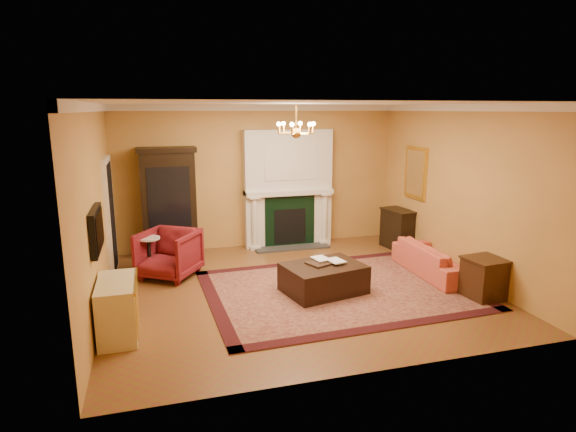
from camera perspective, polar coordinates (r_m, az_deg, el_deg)
name	(u,v)px	position (r m, az deg, el deg)	size (l,w,h in m)	color
floor	(296,288)	(8.11, 0.91, -8.59)	(6.00, 5.50, 0.02)	brown
ceiling	(296,103)	(7.56, 0.99, 13.28)	(6.00, 5.50, 0.02)	white
wall_back	(259,177)	(10.33, -3.50, 4.66)	(6.00, 0.02, 3.00)	#C99348
wall_front	(371,246)	(5.18, 9.84, -3.48)	(6.00, 0.02, 3.00)	#C99348
wall_left	(95,210)	(7.42, -21.90, 0.64)	(0.02, 5.50, 3.00)	#C99348
wall_right	(459,191)	(9.03, 19.59, 2.81)	(0.02, 5.50, 3.00)	#C99348
fireplace	(288,191)	(10.34, 0.00, 2.99)	(1.90, 0.70, 2.50)	silver
crown_molding	(280,108)	(8.48, -0.93, 12.73)	(6.00, 5.50, 0.12)	silver
doorway	(110,216)	(9.16, -20.31, -0.01)	(0.08, 1.05, 2.10)	silver
tv_panel	(97,230)	(6.86, -21.75, -1.54)	(0.09, 0.95, 0.58)	black
gilt_mirror	(416,173)	(10.14, 14.89, 4.97)	(0.06, 0.76, 1.05)	gold
chandelier	(296,129)	(7.57, 0.98, 10.23)	(0.63, 0.55, 0.53)	gold
oriental_rug	(338,290)	(8.05, 5.89, -8.67)	(4.24, 3.18, 0.02)	#420E16
china_cabinet	(169,205)	(9.91, -13.91, 1.31)	(1.05, 0.48, 2.09)	black
wingback_armchair	(169,252)	(8.73, -13.96, -4.12)	(0.91, 0.85, 0.93)	maroon
pedestal_table	(149,254)	(8.87, -16.10, -4.33)	(0.40, 0.40, 0.71)	black
commode	(118,308)	(6.76, -19.54, -10.28)	(0.47, 1.00, 0.75)	beige
coral_sofa	(435,255)	(9.02, 17.02, -4.40)	(1.88, 0.55, 0.74)	#BF4E3C
end_table	(484,279)	(8.20, 22.21, -6.95)	(0.53, 0.53, 0.62)	#321A0D
console_table	(398,230)	(10.50, 12.90, -1.58)	(0.42, 0.73, 0.81)	black
leather_ottoman	(323,278)	(7.85, 4.22, -7.37)	(1.23, 0.89, 0.46)	black
ottoman_tray	(321,263)	(7.82, 3.95, -5.56)	(0.43, 0.33, 0.03)	black
book_a	(315,252)	(7.83, 3.20, -4.23)	(0.23, 0.03, 0.31)	gray
book_b	(330,253)	(7.75, 4.99, -4.42)	(0.23, 0.02, 0.31)	gray
topiary_left	(260,180)	(10.11, -3.36, 4.24)	(0.15, 0.15, 0.41)	tan
topiary_right	(320,177)	(10.48, 3.80, 4.67)	(0.17, 0.17, 0.46)	tan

